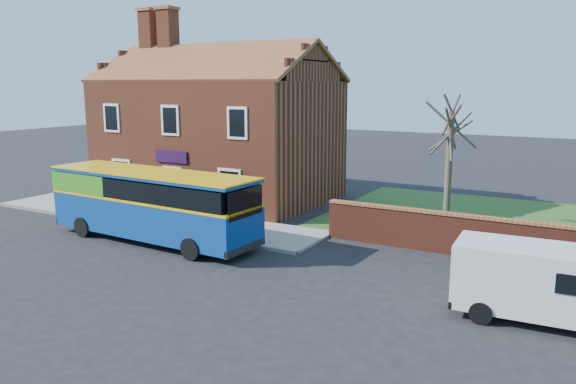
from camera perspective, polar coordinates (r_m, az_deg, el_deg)
The scene contains 7 objects.
ground at distance 19.27m, azimuth -10.18°, elevation -8.56°, with size 120.00×120.00×0.00m, color black.
pavement at distance 27.86m, azimuth -13.85°, elevation -2.48°, with size 18.00×3.50×0.12m, color gray.
kerb at distance 26.65m, azimuth -16.41°, elevation -3.19°, with size 18.00×0.15×0.14m, color slate.
shop_building at distance 31.71m, azimuth -7.05°, elevation 5.50°, with size 12.30×8.13×10.50m.
bus at distance 23.69m, azimuth -14.13°, elevation -0.90°, with size 9.61×2.88×2.90m.
van_near at distance 16.75m, azimuth 24.82°, elevation -8.23°, with size 4.83×2.18×2.08m.
bare_tree at distance 25.67m, azimuth 16.03°, elevation 2.74°, with size 2.12×2.52×5.65m.
Camera 1 is at (11.67, -13.94, 6.37)m, focal length 35.00 mm.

